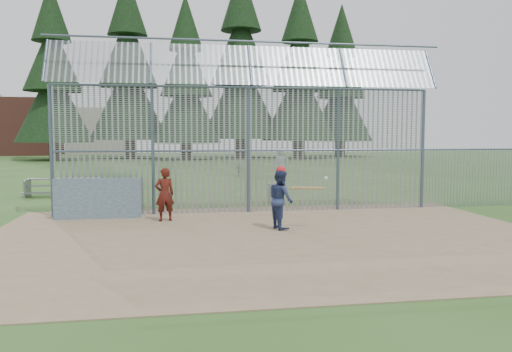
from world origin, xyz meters
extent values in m
plane|color=#2D511E|center=(0.00, 0.00, 0.00)|extent=(120.00, 120.00, 0.00)
cube|color=#756047|center=(0.00, -0.50, 0.01)|extent=(14.00, 10.00, 0.02)
cube|color=#38566B|center=(-4.60, 2.90, 0.62)|extent=(2.50, 0.12, 1.20)
imported|color=navy|center=(0.41, 0.49, 0.80)|extent=(0.75, 0.87, 1.56)
imported|color=maroon|center=(-2.64, 2.17, 0.79)|extent=(0.64, 0.50, 1.54)
imported|color=gray|center=(4.02, 17.12, 0.85)|extent=(0.83, 0.54, 1.70)
imported|color=slate|center=(1.50, 17.03, 0.40)|extent=(0.51, 0.35, 0.81)
sphere|color=red|center=(0.41, 0.49, 1.56)|extent=(0.25, 0.25, 0.25)
cylinder|color=#AA7F4C|center=(1.11, 0.34, 1.10)|extent=(0.83, 0.31, 0.07)
sphere|color=#AA7F4C|center=(0.68, 0.34, 1.10)|extent=(0.09, 0.09, 0.09)
sphere|color=white|center=(1.56, 0.22, 1.37)|extent=(0.09, 0.09, 0.09)
cylinder|color=gray|center=(1.23, 5.34, 0.35)|extent=(0.52, 0.52, 0.70)
cylinder|color=#9EA0A5|center=(1.23, 5.34, 0.72)|extent=(0.56, 0.56, 0.05)
sphere|color=#9EA0A5|center=(1.23, 5.34, 0.77)|extent=(0.10, 0.10, 0.10)
cube|color=slate|center=(-6.79, 8.51, 0.20)|extent=(3.00, 0.25, 0.05)
cube|color=slate|center=(-6.79, 8.86, 0.45)|extent=(3.00, 0.25, 0.05)
cube|color=slate|center=(-6.79, 9.21, 0.70)|extent=(3.00, 0.25, 0.05)
cube|color=slate|center=(-8.19, 8.86, 0.35)|extent=(0.06, 0.90, 0.70)
cube|color=gray|center=(-5.39, 8.86, 0.35)|extent=(0.06, 0.90, 0.70)
cylinder|color=#47566B|center=(-6.00, 3.50, 2.00)|extent=(0.10, 0.10, 4.00)
cylinder|color=#47566B|center=(-3.00, 3.50, 2.00)|extent=(0.10, 0.10, 4.00)
cylinder|color=#47566B|center=(0.00, 3.50, 2.00)|extent=(0.10, 0.10, 4.00)
cylinder|color=#47566B|center=(3.00, 3.50, 2.00)|extent=(0.10, 0.10, 4.00)
cylinder|color=#47566B|center=(6.00, 3.50, 2.00)|extent=(0.10, 0.10, 4.00)
cylinder|color=#47566B|center=(0.00, 3.50, 4.00)|extent=(12.00, 0.07, 0.07)
cylinder|color=#47566B|center=(0.00, 3.50, 2.00)|extent=(12.00, 0.06, 0.06)
cube|color=gray|center=(0.00, 3.50, 2.00)|extent=(12.00, 0.02, 4.00)
cube|color=gray|center=(0.00, 3.12, 4.65)|extent=(12.00, 0.77, 1.31)
cylinder|color=#47566B|center=(6.00, 3.50, 1.00)|extent=(0.08, 0.08, 2.00)
cylinder|color=#332319|center=(-14.00, 40.00, 1.53)|extent=(1.19, 1.19, 3.06)
cone|color=black|center=(-14.00, 40.00, 10.20)|extent=(7.48, 7.48, 13.94)
cylinder|color=#332319|center=(-7.00, 43.00, 1.71)|extent=(1.33, 1.33, 3.42)
cone|color=black|center=(-7.00, 43.00, 11.40)|extent=(8.36, 8.36, 15.58)
cylinder|color=#332319|center=(-1.00, 39.00, 1.44)|extent=(1.12, 1.12, 2.88)
cone|color=black|center=(-1.00, 39.00, 9.60)|extent=(7.04, 7.04, 13.12)
cylinder|color=#332319|center=(5.00, 42.00, 1.80)|extent=(1.40, 1.40, 3.60)
cone|color=black|center=(5.00, 42.00, 12.00)|extent=(8.80, 8.80, 16.40)
cylinder|color=#332319|center=(11.00, 40.00, 1.62)|extent=(1.26, 1.26, 3.24)
cone|color=black|center=(11.00, 40.00, 10.80)|extent=(7.92, 7.92, 14.76)
cylinder|color=#332319|center=(17.00, 44.00, 1.53)|extent=(1.19, 1.19, 3.06)
cone|color=black|center=(17.00, 44.00, 10.20)|extent=(7.48, 7.48, 13.94)
cube|color=brown|center=(-22.00, 55.00, 3.50)|extent=(10.00, 8.00, 7.00)
cube|color=#B2A58C|center=(-12.00, 58.00, 3.00)|extent=(8.00, 7.00, 6.00)
camera|label=1|loc=(-2.37, -12.30, 2.49)|focal=35.00mm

